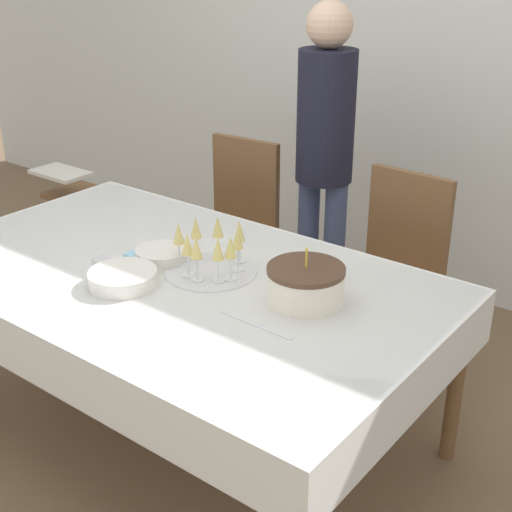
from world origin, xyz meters
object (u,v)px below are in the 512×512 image
Objects in this scene: person_standing at (325,142)px; plate_stack_dessert at (162,255)px; dining_chair_far_right at (393,270)px; champagne_tray at (211,250)px; birthday_cake at (306,284)px; plate_stack_main at (123,278)px; high_chair at (76,206)px; dining_chair_far_left at (234,224)px.

plate_stack_dessert is at bearing -92.60° from person_standing.
dining_chair_far_right is 0.94m from champagne_tray.
dining_chair_far_right is 0.86m from birthday_cake.
plate_stack_main is at bearing -153.47° from birthday_cake.
high_chair is at bearing 159.30° from champagne_tray.
person_standing reaches higher than plate_stack_dessert.
high_chair is at bearing 163.79° from birthday_cake.
plate_stack_dessert is (0.35, -0.87, 0.23)m from dining_chair_far_left.
birthday_cake is 0.42m from champagne_tray.
person_standing reaches higher than dining_chair_far_left.
dining_chair_far_left reaches higher than high_chair.
birthday_cake reaches higher than plate_stack_dessert.
plate_stack_main is 1.35m from person_standing.
dining_chair_far_right reaches higher than plate_stack_dessert.
dining_chair_far_right is 1.36× the size of high_chair.
dining_chair_far_left reaches higher than birthday_cake.
high_chair is (-1.55, 0.59, -0.34)m from champagne_tray.
dining_chair_far_right is at bearing 94.90° from birthday_cake.
dining_chair_far_left is 0.97m from plate_stack_dessert.
plate_stack_main is at bearing -70.57° from dining_chair_far_left.
plate_stack_dessert is (-0.04, 0.24, -0.00)m from plate_stack_main.
dining_chair_far_right is 3.53× the size of birthday_cake.
plate_stack_main is at bearing -122.14° from champagne_tray.
person_standing is (-0.52, 0.22, 0.46)m from dining_chair_far_right.
plate_stack_dessert is at bearing -167.97° from champagne_tray.
dining_chair_far_right is 1.25m from plate_stack_main.
plate_stack_main is 0.15× the size of person_standing.
plate_stack_dessert is 1.50m from high_chair.
plate_stack_dessert is (-0.57, -0.87, 0.23)m from dining_chair_far_right.
birthday_cake is at bearing 5.40° from plate_stack_dessert.
birthday_cake is at bearing 1.87° from champagne_tray.
dining_chair_far_right reaches higher than birthday_cake.
birthday_cake reaches higher than plate_stack_main.
birthday_cake is 0.38× the size of high_chair.
birthday_cake is 1.08× the size of plate_stack_main.
champagne_tray is 1.40× the size of plate_stack_main.
dining_chair_far_left is 1.31m from birthday_cake.
person_standing is at bearing 28.21° from dining_chair_far_left.
plate_stack_main is at bearing -90.42° from person_standing.
birthday_cake is at bearing -16.21° from high_chair.
plate_stack_main is 1.23× the size of plate_stack_dessert.
dining_chair_far_left is at bearing 180.00° from dining_chair_far_right.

